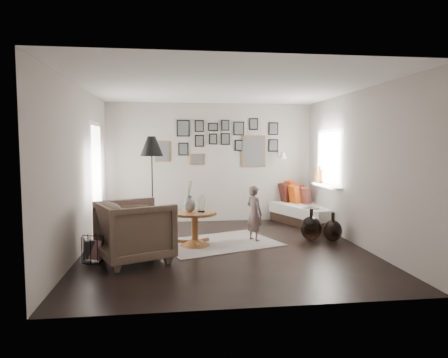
{
  "coord_description": "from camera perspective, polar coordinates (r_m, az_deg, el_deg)",
  "views": [
    {
      "loc": [
        -0.83,
        -6.35,
        1.69
      ],
      "look_at": [
        0.05,
        0.5,
        1.1
      ],
      "focal_mm": 32.0,
      "sensor_mm": 36.0,
      "label": 1
    }
  ],
  "objects": [
    {
      "name": "candles",
      "position": [
        6.68,
        -3.26,
        -3.57
      ],
      "size": [
        0.13,
        0.13,
        0.27
      ],
      "color": "black",
      "rests_on": "pedestal_table"
    },
    {
      "name": "rug",
      "position": [
        6.96,
        -0.79,
        -9.12
      ],
      "size": [
        2.27,
        1.92,
        0.01
      ],
      "primitive_type": "cube",
      "rotation": [
        0.0,
        0.0,
        0.35
      ],
      "color": "silver",
      "rests_on": "ground"
    },
    {
      "name": "floor_lamp",
      "position": [
        7.64,
        -10.29,
        4.11
      ],
      "size": [
        0.43,
        0.43,
        1.85
      ],
      "rotation": [
        0.0,
        0.0,
        0.33
      ],
      "color": "black",
      "rests_on": "ground"
    },
    {
      "name": "ceiling",
      "position": [
        6.46,
        0.13,
        12.98
      ],
      "size": [
        4.8,
        4.8,
        0.0
      ],
      "primitive_type": "plane",
      "rotation": [
        3.14,
        0.0,
        0.0
      ],
      "color": "white",
      "rests_on": "wall_back"
    },
    {
      "name": "demijohn_small",
      "position": [
        7.31,
        15.26,
        -7.11
      ],
      "size": [
        0.33,
        0.33,
        0.51
      ],
      "color": "black",
      "rests_on": "ground"
    },
    {
      "name": "magazine_basket",
      "position": [
        6.18,
        -18.23,
        -9.45
      ],
      "size": [
        0.38,
        0.38,
        0.38
      ],
      "rotation": [
        0.0,
        0.0,
        -0.32
      ],
      "color": "black",
      "rests_on": "ground"
    },
    {
      "name": "demijohn_large",
      "position": [
        7.29,
        12.34,
        -6.89
      ],
      "size": [
        0.37,
        0.37,
        0.56
      ],
      "color": "black",
      "rests_on": "ground"
    },
    {
      "name": "ground",
      "position": [
        6.62,
        0.12,
        -9.91
      ],
      "size": [
        4.8,
        4.8,
        0.0
      ],
      "primitive_type": "plane",
      "color": "black",
      "rests_on": "ground"
    },
    {
      "name": "vase",
      "position": [
        6.69,
        -4.9,
        -3.33
      ],
      "size": [
        0.21,
        0.21,
        0.52
      ],
      "color": "black",
      "rests_on": "pedestal_table"
    },
    {
      "name": "pedestal_table",
      "position": [
        6.76,
        -4.18,
        -7.29
      ],
      "size": [
        0.73,
        0.73,
        0.58
      ],
      "rotation": [
        0.0,
        0.0,
        0.41
      ],
      "color": "brown",
      "rests_on": "ground"
    },
    {
      "name": "armchair_cushion",
      "position": [
        6.01,
        -12.25,
        -6.85
      ],
      "size": [
        0.53,
        0.54,
        0.18
      ],
      "primitive_type": "cube",
      "rotation": [
        -0.21,
        0.0,
        0.38
      ],
      "color": "silver",
      "rests_on": "armchair"
    },
    {
      "name": "magazine_on_daybed",
      "position": [
        8.21,
        12.29,
        -4.11
      ],
      "size": [
        0.32,
        0.34,
        0.01
      ],
      "primitive_type": "cube",
      "rotation": [
        0.0,
        0.0,
        0.54
      ],
      "color": "black",
      "rests_on": "daybed"
    },
    {
      "name": "armchair",
      "position": [
        5.97,
        -12.58,
        -7.27
      ],
      "size": [
        1.28,
        1.27,
        0.89
      ],
      "primitive_type": "imported",
      "rotation": [
        0.0,
        0.0,
        1.99
      ],
      "color": "brown",
      "rests_on": "ground"
    },
    {
      "name": "gallery_wall",
      "position": [
        8.8,
        -0.03,
        5.23
      ],
      "size": [
        2.74,
        0.03,
        1.08
      ],
      "color": "brown",
      "rests_on": "wall_back"
    },
    {
      "name": "window_right",
      "position": [
        8.29,
        13.97,
        -0.5
      ],
      "size": [
        0.15,
        1.32,
        1.3
      ],
      "color": "white",
      "rests_on": "wall_right"
    },
    {
      "name": "wall_right",
      "position": [
        7.06,
        18.54,
        1.47
      ],
      "size": [
        0.0,
        4.8,
        4.8
      ],
      "primitive_type": "plane",
      "rotation": [
        1.57,
        0.0,
        -1.57
      ],
      "color": "#A49990",
      "rests_on": "ground"
    },
    {
      "name": "wall_left",
      "position": [
        6.52,
        -19.9,
        1.16
      ],
      "size": [
        0.0,
        4.8,
        4.8
      ],
      "primitive_type": "plane",
      "rotation": [
        1.57,
        0.0,
        1.57
      ],
      "color": "#A49990",
      "rests_on": "ground"
    },
    {
      "name": "wall_sconce",
      "position": [
        8.81,
        8.37,
        3.36
      ],
      "size": [
        0.18,
        0.36,
        0.16
      ],
      "color": "white",
      "rests_on": "wall_back"
    },
    {
      "name": "child",
      "position": [
        7.07,
        4.34,
        -4.91
      ],
      "size": [
        0.38,
        0.43,
        0.98
      ],
      "primitive_type": "imported",
      "rotation": [
        0.0,
        0.0,
        2.09
      ],
      "color": "#6C5755",
      "rests_on": "ground"
    },
    {
      "name": "wall_front",
      "position": [
        4.05,
        4.51,
        -0.67
      ],
      "size": [
        4.5,
        0.0,
        4.5
      ],
      "primitive_type": "plane",
      "rotation": [
        -1.57,
        0.0,
        0.0
      ],
      "color": "#A49990",
      "rests_on": "ground"
    },
    {
      "name": "daybed",
      "position": [
        8.85,
        11.2,
        -4.36
      ],
      "size": [
        1.39,
        1.98,
        0.9
      ],
      "rotation": [
        0.0,
        0.0,
        0.37
      ],
      "color": "black",
      "rests_on": "ground"
    },
    {
      "name": "wall_back",
      "position": [
        8.79,
        -1.9,
        2.34
      ],
      "size": [
        4.5,
        0.0,
        4.5
      ],
      "primitive_type": "plane",
      "rotation": [
        1.57,
        0.0,
        0.0
      ],
      "color": "#A49990",
      "rests_on": "ground"
    },
    {
      "name": "door_left",
      "position": [
        7.7,
        -17.8,
        -0.11
      ],
      "size": [
        0.0,
        2.14,
        2.14
      ],
      "color": "white",
      "rests_on": "wall_left"
    }
  ]
}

